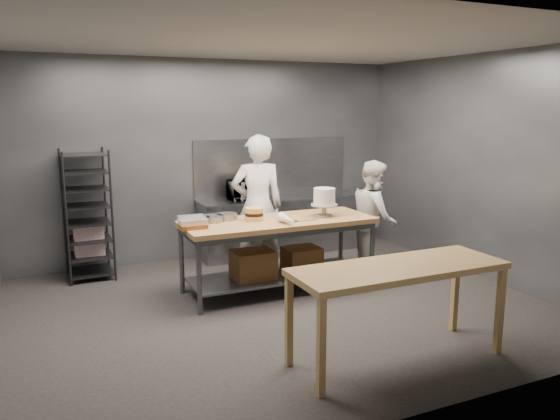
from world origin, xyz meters
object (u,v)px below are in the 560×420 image
speed_rack (87,216)px  microwave (247,190)px  work_table (277,247)px  near_counter (399,275)px  frosted_cake_stand (324,198)px  chef_behind (257,206)px  layer_cake (254,214)px  chef_right (374,217)px

speed_rack → microwave: size_ratio=3.23×
work_table → near_counter: (0.22, -2.20, 0.24)m
work_table → frosted_cake_stand: 0.87m
work_table → chef_behind: chef_behind is taller
work_table → frosted_cake_stand: size_ratio=6.61×
work_table → speed_rack: size_ratio=1.37×
speed_rack → layer_cake: (1.82, -1.48, 0.14)m
chef_behind → frosted_cake_stand: size_ratio=5.34×
chef_right → microwave: (-1.33, 1.46, 0.26)m
speed_rack → frosted_cake_stand: (2.73, -1.61, 0.30)m
speed_rack → chef_right: speed_rack is taller
microwave → layer_cake: (-0.50, -1.56, -0.05)m
work_table → frosted_cake_stand: frosted_cake_stand is taller
speed_rack → layer_cake: bearing=-39.2°
microwave → speed_rack: bearing=-178.0°
work_table → speed_rack: 2.63m
near_counter → layer_cake: size_ratio=8.85×
near_counter → chef_right: chef_right is taller
chef_right → layer_cake: chef_right is taller
near_counter → microwave: (0.01, 3.84, 0.24)m
microwave → frosted_cake_stand: 1.74m
work_table → near_counter: bearing=-84.2°
chef_behind → chef_right: (1.53, -0.54, -0.18)m
microwave → chef_right: bearing=-47.8°
layer_cake → microwave: bearing=72.2°
near_counter → chef_behind: 2.93m
work_table → chef_right: 1.58m
near_counter → frosted_cake_stand: (0.42, 2.14, 0.34)m
speed_rack → chef_right: bearing=-20.7°
chef_right → layer_cake: (-1.83, -0.10, 0.21)m
chef_behind → chef_right: bearing=171.7°
work_table → chef_behind: bearing=87.4°
work_table → frosted_cake_stand: bearing=-4.9°
work_table → layer_cake: size_ratio=10.61×
layer_cake → chef_right: bearing=3.2°
speed_rack → microwave: (2.33, 0.08, 0.19)m
near_counter → speed_rack: bearing=121.7°
frosted_cake_stand → layer_cake: bearing=172.1°
near_counter → chef_behind: (-0.19, 2.92, 0.16)m
chef_behind → frosted_cake_stand: bearing=139.5°
speed_rack → layer_cake: speed_rack is taller
chef_behind → chef_right: 1.63m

